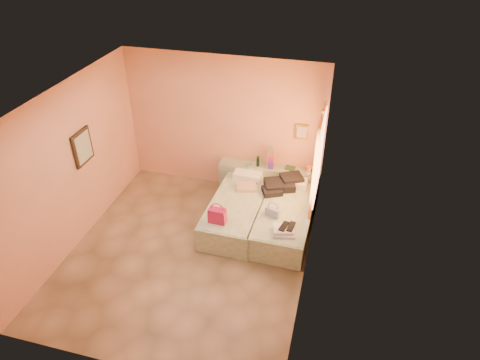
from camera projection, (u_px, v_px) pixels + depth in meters
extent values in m
plane|color=#A08460|center=(189.00, 252.00, 7.44)|extent=(4.50, 4.50, 0.00)
cube|color=#E7997B|center=(224.00, 124.00, 8.48)|extent=(4.00, 0.02, 2.80)
cube|color=#E7997B|center=(70.00, 169.00, 7.09)|extent=(0.02, 4.50, 2.80)
cube|color=#E7997B|center=(311.00, 206.00, 6.24)|extent=(0.02, 4.50, 2.80)
cube|color=white|center=(176.00, 103.00, 5.89)|extent=(4.00, 4.50, 0.02)
cube|color=#EEBA93|center=(320.00, 158.00, 7.20)|extent=(0.02, 1.10, 1.40)
cube|color=orange|center=(314.00, 179.00, 7.28)|extent=(0.05, 0.55, 2.20)
cube|color=orange|center=(318.00, 162.00, 7.76)|extent=(0.05, 0.45, 2.20)
cube|color=black|center=(82.00, 147.00, 7.29)|extent=(0.04, 0.50, 0.60)
cube|color=gold|center=(302.00, 132.00, 8.10)|extent=(0.25, 0.04, 0.30)
cube|color=#98A486|center=(269.00, 180.00, 8.75)|extent=(2.05, 0.30, 0.65)
cube|color=beige|center=(238.00, 211.00, 8.02)|extent=(0.95, 2.02, 0.50)
cube|color=beige|center=(285.00, 218.00, 7.83)|extent=(0.95, 2.02, 0.50)
cylinder|color=#12331E|center=(258.00, 161.00, 8.53)|extent=(0.06, 0.06, 0.22)
cube|color=#B41649|center=(271.00, 158.00, 8.40)|extent=(0.11, 0.11, 0.45)
cylinder|color=#4D8E72|center=(249.00, 165.00, 8.59)|extent=(0.14, 0.14, 0.03)
cube|color=#27492A|center=(290.00, 168.00, 8.50)|extent=(0.21, 0.17, 0.03)
cube|color=silver|center=(309.00, 169.00, 8.29)|extent=(0.21, 0.21, 0.23)
cube|color=#B41649|center=(217.00, 215.00, 7.28)|extent=(0.31, 0.18, 0.28)
cube|color=tan|center=(246.00, 187.00, 8.18)|extent=(0.44, 0.39, 0.06)
cube|color=black|center=(282.00, 184.00, 8.15)|extent=(0.80, 0.80, 0.18)
cube|color=#385687|center=(273.00, 212.00, 7.45)|extent=(0.27, 0.18, 0.16)
cube|color=silver|center=(284.00, 231.00, 7.07)|extent=(0.40, 0.36, 0.10)
cube|color=black|center=(287.00, 227.00, 7.07)|extent=(0.24, 0.29, 0.03)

